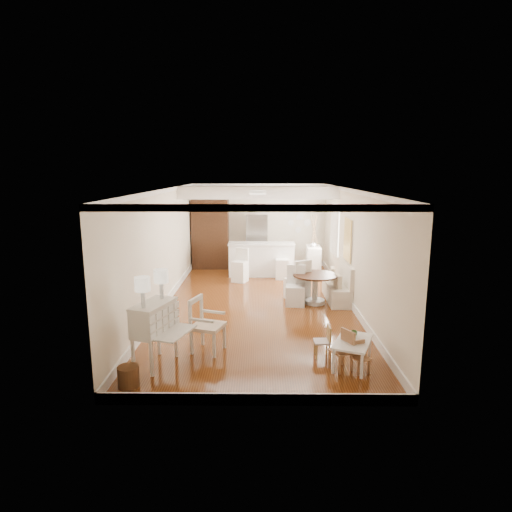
{
  "coord_description": "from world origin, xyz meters",
  "views": [
    {
      "loc": [
        0.05,
        -9.93,
        3.21
      ],
      "look_at": [
        -0.04,
        0.3,
        1.18
      ],
      "focal_mm": 30.0,
      "sensor_mm": 36.0,
      "label": 1
    }
  ],
  "objects_px": {
    "fridge": "(267,242)",
    "slip_chair_near": "(296,286)",
    "sideboard": "(313,261)",
    "gustavian_armchair": "(208,325)",
    "slip_chair_far": "(297,279)",
    "pantry_cabinet": "(211,234)",
    "wicker_basket": "(128,377)",
    "secretary_bureau": "(155,334)",
    "kids_table": "(352,353)",
    "kids_chair_c": "(361,357)",
    "breakfast_counter": "(261,259)",
    "bar_stool_right": "(282,263)",
    "kids_chair_a": "(341,350)",
    "dining_table": "(315,289)",
    "bar_stool_left": "(240,265)",
    "kids_chair_b": "(322,341)"
  },
  "relations": [
    {
      "from": "kids_table",
      "to": "bar_stool_right",
      "type": "distance_m",
      "value": 5.98
    },
    {
      "from": "kids_chair_b",
      "to": "breakfast_counter",
      "type": "distance_m",
      "value": 6.06
    },
    {
      "from": "gustavian_armchair",
      "to": "sideboard",
      "type": "height_order",
      "value": "gustavian_armchair"
    },
    {
      "from": "dining_table",
      "to": "fridge",
      "type": "height_order",
      "value": "fridge"
    },
    {
      "from": "slip_chair_far",
      "to": "slip_chair_near",
      "type": "bearing_deg",
      "value": 48.67
    },
    {
      "from": "bar_stool_right",
      "to": "pantry_cabinet",
      "type": "xyz_separation_m",
      "value": [
        -2.32,
        1.5,
        0.67
      ]
    },
    {
      "from": "kids_table",
      "to": "pantry_cabinet",
      "type": "relative_size",
      "value": 0.39
    },
    {
      "from": "pantry_cabinet",
      "to": "wicker_basket",
      "type": "bearing_deg",
      "value": -92.34
    },
    {
      "from": "kids_chair_a",
      "to": "bar_stool_right",
      "type": "xyz_separation_m",
      "value": [
        -0.66,
        6.06,
        0.15
      ]
    },
    {
      "from": "kids_chair_a",
      "to": "bar_stool_right",
      "type": "height_order",
      "value": "bar_stool_right"
    },
    {
      "from": "kids_table",
      "to": "slip_chair_near",
      "type": "relative_size",
      "value": 0.93
    },
    {
      "from": "wicker_basket",
      "to": "pantry_cabinet",
      "type": "distance_m",
      "value": 8.22
    },
    {
      "from": "secretary_bureau",
      "to": "wicker_basket",
      "type": "relative_size",
      "value": 3.38
    },
    {
      "from": "kids_table",
      "to": "dining_table",
      "type": "xyz_separation_m",
      "value": [
        -0.2,
        3.44,
        0.15
      ]
    },
    {
      "from": "kids_chair_c",
      "to": "dining_table",
      "type": "height_order",
      "value": "dining_table"
    },
    {
      "from": "kids_table",
      "to": "slip_chair_near",
      "type": "xyz_separation_m",
      "value": [
        -0.68,
        3.33,
        0.26
      ]
    },
    {
      "from": "secretary_bureau",
      "to": "fridge",
      "type": "relative_size",
      "value": 0.61
    },
    {
      "from": "slip_chair_near",
      "to": "sideboard",
      "type": "xyz_separation_m",
      "value": [
        0.81,
        3.11,
        -0.03
      ]
    },
    {
      "from": "gustavian_armchair",
      "to": "kids_table",
      "type": "bearing_deg",
      "value": -84.08
    },
    {
      "from": "bar_stool_right",
      "to": "fridge",
      "type": "distance_m",
      "value": 1.58
    },
    {
      "from": "dining_table",
      "to": "secretary_bureau",
      "type": "bearing_deg",
      "value": -132.12
    },
    {
      "from": "slip_chair_near",
      "to": "secretary_bureau",
      "type": "bearing_deg",
      "value": -121.65
    },
    {
      "from": "sideboard",
      "to": "slip_chair_far",
      "type": "bearing_deg",
      "value": -102.46
    },
    {
      "from": "secretary_bureau",
      "to": "fridge",
      "type": "xyz_separation_m",
      "value": [
        2.0,
        7.38,
        0.35
      ]
    },
    {
      "from": "breakfast_counter",
      "to": "sideboard",
      "type": "distance_m",
      "value": 1.63
    },
    {
      "from": "breakfast_counter",
      "to": "kids_chair_a",
      "type": "bearing_deg",
      "value": -78.8
    },
    {
      "from": "kids_chair_a",
      "to": "kids_table",
      "type": "bearing_deg",
      "value": 92.64
    },
    {
      "from": "kids_table",
      "to": "pantry_cabinet",
      "type": "bearing_deg",
      "value": 113.37
    },
    {
      "from": "secretary_bureau",
      "to": "gustavian_armchair",
      "type": "xyz_separation_m",
      "value": [
        0.82,
        0.57,
        -0.05
      ]
    },
    {
      "from": "bar_stool_left",
      "to": "kids_chair_b",
      "type": "bearing_deg",
      "value": -50.11
    },
    {
      "from": "slip_chair_far",
      "to": "fridge",
      "type": "bearing_deg",
      "value": -110.78
    },
    {
      "from": "sideboard",
      "to": "gustavian_armchair",
      "type": "bearing_deg",
      "value": -110.9
    },
    {
      "from": "gustavian_armchair",
      "to": "wicker_basket",
      "type": "bearing_deg",
      "value": 160.4
    },
    {
      "from": "kids_chair_c",
      "to": "sideboard",
      "type": "bearing_deg",
      "value": 70.86
    },
    {
      "from": "kids_chair_b",
      "to": "kids_chair_c",
      "type": "bearing_deg",
      "value": 40.17
    },
    {
      "from": "bar_stool_left",
      "to": "secretary_bureau",
      "type": "bearing_deg",
      "value": -79.93
    },
    {
      "from": "slip_chair_far",
      "to": "bar_stool_left",
      "type": "relative_size",
      "value": 1.06
    },
    {
      "from": "gustavian_armchair",
      "to": "pantry_cabinet",
      "type": "relative_size",
      "value": 0.43
    },
    {
      "from": "gustavian_armchair",
      "to": "slip_chair_near",
      "type": "relative_size",
      "value": 1.03
    },
    {
      "from": "slip_chair_near",
      "to": "slip_chair_far",
      "type": "distance_m",
      "value": 0.51
    },
    {
      "from": "kids_chair_a",
      "to": "fridge",
      "type": "relative_size",
      "value": 0.37
    },
    {
      "from": "wicker_basket",
      "to": "fridge",
      "type": "bearing_deg",
      "value": 74.62
    },
    {
      "from": "sideboard",
      "to": "bar_stool_right",
      "type": "bearing_deg",
      "value": -149.41
    },
    {
      "from": "secretary_bureau",
      "to": "bar_stool_left",
      "type": "bearing_deg",
      "value": 96.71
    },
    {
      "from": "fridge",
      "to": "slip_chair_near",
      "type": "bearing_deg",
      "value": -81.31
    },
    {
      "from": "wicker_basket",
      "to": "kids_chair_a",
      "type": "bearing_deg",
      "value": 10.28
    },
    {
      "from": "fridge",
      "to": "gustavian_armchair",
      "type": "bearing_deg",
      "value": -99.86
    },
    {
      "from": "kids_chair_c",
      "to": "pantry_cabinet",
      "type": "height_order",
      "value": "pantry_cabinet"
    },
    {
      "from": "kids_table",
      "to": "kids_chair_c",
      "type": "relative_size",
      "value": 1.72
    },
    {
      "from": "dining_table",
      "to": "bar_stool_left",
      "type": "distance_m",
      "value": 2.87
    }
  ]
}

